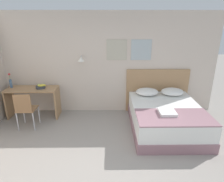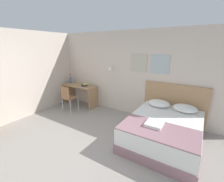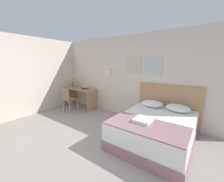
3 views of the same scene
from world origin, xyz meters
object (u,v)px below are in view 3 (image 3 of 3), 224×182
Objects in this scene: pillow_right at (178,108)px; folded_towel_near_foot at (143,120)px; desk at (81,94)px; fruit_bowl at (85,88)px; headboard at (167,106)px; desk_chair at (68,98)px; flower_vase at (73,83)px; throw_blanket at (146,126)px; pillow_left at (152,104)px; bed at (155,129)px.

pillow_right is 1.22m from folded_towel_near_foot.
fruit_bowl is at bearing 3.35° from desk.
headboard is 1.30× the size of desk.
fruit_bowl is at bearing 75.94° from desk_chair.
flower_vase is at bearing -176.68° from headboard.
throw_blanket is 3.33m from fruit_bowl.
pillow_left reaches higher than folded_towel_near_foot.
pillow_right reaches higher than bed.
folded_towel_near_foot is (-0.44, -1.13, -0.03)m from pillow_right.
desk_chair is 2.35× the size of flower_vase.
pillow_right is 3.62m from desk_chair.
fruit_bowl is (0.17, 0.68, 0.29)m from desk_chair.
folded_towel_near_foot is (0.22, -1.13, -0.03)m from pillow_left.
throw_blanket is 1.69× the size of desk_chair.
fruit_bowl reaches higher than bed.
desk is (-3.29, -0.29, -0.05)m from headboard.
headboard is 3.37m from desk_chair.
desk_chair is at bearing 171.19° from folded_towel_near_foot.
folded_towel_near_foot reaches higher than bed.
throw_blanket is at bearing -50.81° from folded_towel_near_foot.
headboard is (-0.00, 1.01, 0.30)m from bed.
pillow_right is at bearing 75.49° from throw_blanket.
desk_chair is (-3.12, 0.48, -0.11)m from folded_towel_near_foot.
desk_chair is (-3.56, -0.65, -0.14)m from pillow_right.
throw_blanket is (-0.33, -1.27, -0.08)m from pillow_right.
fruit_bowl is 0.79m from flower_vase.
headboard is at bearing 85.56° from folded_towel_near_foot.
pillow_left is 2.97m from desk_chair.
bed is at bearing -64.92° from pillow_left.
fruit_bowl is (-3.39, 0.03, 0.14)m from pillow_right.
pillow_left is at bearing 180.00° from pillow_right.
headboard is 3.08m from fruit_bowl.
desk_chair is at bearing -104.06° from fruit_bowl.
throw_blanket is at bearing -90.00° from bed.
bed is 5.14× the size of flower_vase.
pillow_left and pillow_right have the same top height.
desk is at bearing 95.36° from desk_chair.
pillow_left is 1.31m from throw_blanket.
bed is at bearing -12.29° from desk.
desk is 3.38× the size of flower_vase.
pillow_left is 2.18× the size of fruit_bowl.
fruit_bowl is (0.23, 0.01, 0.27)m from desk.
flower_vase is at bearing 178.61° from pillow_left.
pillow_left is at bearing 100.83° from folded_towel_near_foot.
folded_towel_near_foot is at bearing -94.44° from headboard.
headboard is at bearing 3.32° from flower_vase.
throw_blanket is 5.71× the size of fruit_bowl.
flower_vase is (-3.83, 1.35, 0.33)m from throw_blanket.
pillow_right is at bearing 10.34° from desk_chair.
bed is 7.40× the size of fruit_bowl.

